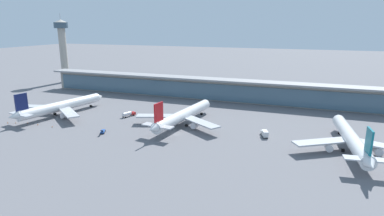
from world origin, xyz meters
name	(u,v)px	position (x,y,z in m)	size (l,w,h in m)	color
ground_plane	(177,134)	(0.00, 0.00, 0.00)	(1200.00, 1200.00, 0.00)	slate
airliner_left_stand	(60,106)	(-76.08, 6.94, 5.27)	(47.46, 62.51, 16.74)	white
airliner_centre_stand	(183,115)	(-2.47, 14.07, 5.27)	(48.00, 62.85, 16.74)	white
airliner_right_stand	(351,139)	(76.34, 5.21, 5.27)	(48.01, 62.85, 16.74)	white
service_truck_near_nose_blue	(103,131)	(-34.12, -11.27, 0.81)	(4.27, 6.68, 2.70)	#234C9E
service_truck_under_wing_white	(265,133)	(40.33, 10.83, 1.69)	(4.75, 7.64, 3.10)	silver
service_truck_mid_apron_red	(128,114)	(-37.64, 18.10, 1.71)	(4.75, 8.88, 2.95)	#B21E1E
terminal_building	(220,89)	(0.00, 76.37, 7.87)	(273.63, 12.80, 15.20)	#9E998E
control_tower	(63,45)	(-152.26, 98.81, 33.10)	(12.00, 12.00, 60.44)	#9E998E
safety_cone_alpha	(28,123)	(-81.02, -12.20, 0.32)	(0.62, 0.62, 0.70)	orange
safety_cone_bravo	(38,125)	(-73.70, -12.58, 0.32)	(0.62, 0.62, 0.70)	orange
safety_cone_charlie	(8,123)	(-91.35, -15.57, 0.32)	(0.62, 0.62, 0.70)	orange
safety_cone_delta	(52,127)	(-64.00, -12.61, 0.32)	(0.62, 0.62, 0.70)	orange
safety_cone_echo	(16,123)	(-87.25, -14.19, 0.32)	(0.62, 0.62, 0.70)	orange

